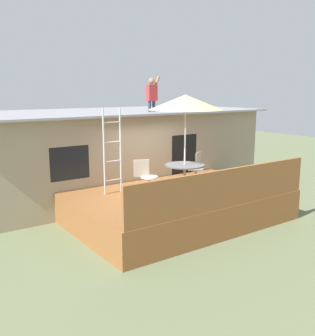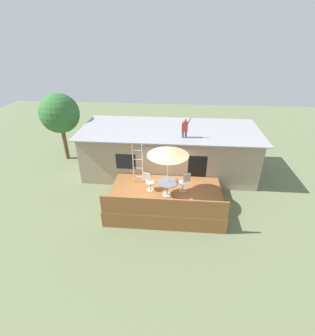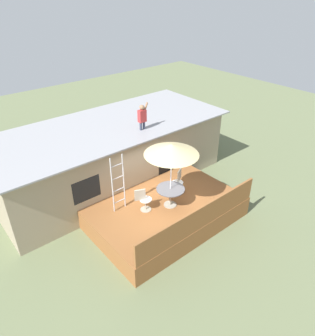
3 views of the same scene
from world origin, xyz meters
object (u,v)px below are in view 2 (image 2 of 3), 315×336
at_px(patio_chair_right, 184,183).
at_px(patio_chair_left, 149,182).
at_px(patio_umbrella, 168,151).
at_px(step_ladder, 138,164).
at_px(patio_table, 167,185).
at_px(backyard_tree, 60,114).
at_px(person_figure, 185,127).

bearing_deg(patio_chair_right, patio_chair_left, -27.20).
bearing_deg(patio_umbrella, patio_chair_left, 156.93).
bearing_deg(patio_chair_left, step_ladder, 158.12).
xyz_separation_m(patio_table, patio_chair_left, (-0.93, 0.40, -0.13)).
height_order(step_ladder, patio_chair_right, step_ladder).
height_order(patio_umbrella, patio_chair_left, patio_umbrella).
bearing_deg(patio_chair_left, backyard_tree, 166.62).
xyz_separation_m(step_ladder, patio_chair_right, (2.39, -0.56, -0.64)).
distance_m(patio_table, patio_umbrella, 1.76).
distance_m(person_figure, patio_chair_left, 3.51).
xyz_separation_m(patio_umbrella, backyard_tree, (-7.19, 5.02, 0.03)).
bearing_deg(patio_chair_right, step_ladder, -42.62).
relative_size(patio_chair_right, backyard_tree, 0.21).
distance_m(step_ladder, patio_chair_right, 2.54).
relative_size(person_figure, backyard_tree, 0.25).
xyz_separation_m(patio_umbrella, step_ladder, (-1.56, 1.03, -1.25)).
bearing_deg(person_figure, step_ladder, -145.84).
distance_m(patio_chair_left, patio_chair_right, 1.76).
xyz_separation_m(patio_table, patio_umbrella, (0.00, 0.00, 1.76)).
xyz_separation_m(patio_chair_right, backyard_tree, (-8.02, 4.55, 1.92)).
relative_size(person_figure, patio_chair_right, 1.21).
bearing_deg(patio_umbrella, patio_table, 180.00).
bearing_deg(backyard_tree, person_figure, -16.85).
distance_m(step_ladder, patio_chair_left, 1.10).
relative_size(patio_umbrella, backyard_tree, 0.57).
height_order(step_ladder, patio_chair_left, step_ladder).
bearing_deg(step_ladder, patio_umbrella, -33.28).
bearing_deg(patio_table, backyard_tree, 145.09).
height_order(patio_table, patio_umbrella, patio_umbrella).
distance_m(step_ladder, person_figure, 3.18).
height_order(patio_umbrella, patio_chair_right, patio_umbrella).
relative_size(patio_umbrella, person_figure, 2.29).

